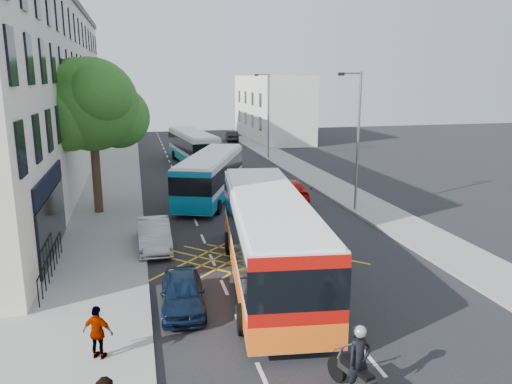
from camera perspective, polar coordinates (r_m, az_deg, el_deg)
ground at (r=17.64m, az=8.71°, el=-13.58°), size 120.00×120.00×0.00m
pavement_left at (r=30.63m, az=-17.47°, el=-2.29°), size 5.00×70.00×0.15m
pavement_right at (r=33.47m, az=10.97°, el=-0.65°), size 3.00×70.00×0.15m
terrace_main at (r=39.81m, az=-25.33°, el=10.24°), size 8.30×45.00×13.50m
terrace_far at (r=70.03m, az=-20.30°, el=9.92°), size 8.00×20.00×10.00m
building_right at (r=64.96m, az=1.81°, el=9.64°), size 6.00×18.00×8.00m
street_tree at (r=29.63m, az=-18.32°, el=9.37°), size 6.30×5.70×8.80m
lamp_near at (r=29.46m, az=11.43°, el=6.47°), size 1.45×0.15×8.00m
lamp_far at (r=48.26m, az=1.33°, el=9.20°), size 1.45×0.15×8.00m
railings at (r=21.37m, az=-22.41°, el=-7.51°), size 0.08×5.60×1.14m
bus_near at (r=19.38m, az=1.47°, el=-5.17°), size 4.33×12.44×3.43m
bus_mid at (r=32.58m, az=-5.18°, el=1.86°), size 6.09×10.76×2.98m
bus_far at (r=46.36m, az=-7.25°, el=5.14°), size 3.67×10.79×2.97m
motorbike at (r=13.29m, az=11.58°, el=-18.71°), size 0.84×2.18×1.98m
parked_car_blue at (r=17.68m, az=-8.40°, el=-11.27°), size 1.69×3.75×1.25m
parked_car_silver at (r=23.79m, az=-11.58°, el=-4.79°), size 1.50×4.18×1.37m
red_hatchback at (r=32.34m, az=3.60°, el=0.22°), size 1.97×4.79×1.38m
distant_car_grey at (r=54.14m, az=-7.91°, el=5.22°), size 2.56×4.53×1.20m
distant_car_dark at (r=62.66m, az=-2.76°, el=6.42°), size 1.74×4.00×1.28m
pedestrian_far at (r=15.05m, az=-17.61°, el=-15.05°), size 0.99×0.75×1.56m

